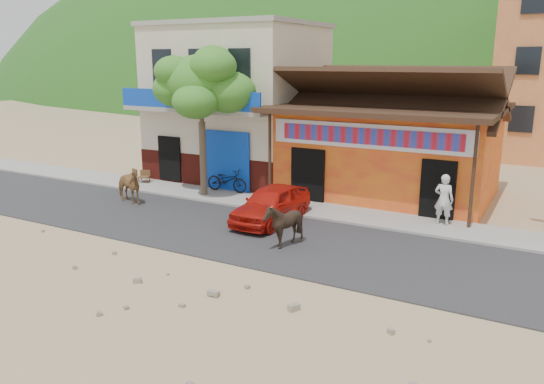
{
  "coord_description": "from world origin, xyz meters",
  "views": [
    {
      "loc": [
        8.17,
        -11.57,
        5.57
      ],
      "look_at": [
        0.17,
        3.0,
        1.4
      ],
      "focal_mm": 35.0,
      "sensor_mm": 36.0,
      "label": 1
    }
  ],
  "objects_px": {
    "cow_dark": "(284,225)",
    "cafe_chair_left": "(131,170)",
    "scooter": "(227,180)",
    "cafe_chair_right": "(144,171)",
    "tree": "(202,122)",
    "red_car": "(271,204)",
    "pedestrian": "(444,199)",
    "cow_tan": "(127,186)"
  },
  "relations": [
    {
      "from": "cow_dark",
      "to": "cafe_chair_right",
      "type": "xyz_separation_m",
      "value": [
        -9.44,
        4.34,
        -0.12
      ]
    },
    {
      "from": "cow_dark",
      "to": "pedestrian",
      "type": "relative_size",
      "value": 0.8
    },
    {
      "from": "red_car",
      "to": "cow_tan",
      "type": "bearing_deg",
      "value": -173.9
    },
    {
      "from": "pedestrian",
      "to": "red_car",
      "type": "bearing_deg",
      "value": 27.06
    },
    {
      "from": "cow_dark",
      "to": "cafe_chair_right",
      "type": "bearing_deg",
      "value": -145.26
    },
    {
      "from": "cow_dark",
      "to": "cafe_chair_left",
      "type": "xyz_separation_m",
      "value": [
        -10.14,
        4.24,
        -0.11
      ]
    },
    {
      "from": "pedestrian",
      "to": "cafe_chair_right",
      "type": "height_order",
      "value": "pedestrian"
    },
    {
      "from": "cafe_chair_left",
      "to": "cow_dark",
      "type": "bearing_deg",
      "value": -0.24
    },
    {
      "from": "cafe_chair_left",
      "to": "cafe_chair_right",
      "type": "bearing_deg",
      "value": 30.44
    },
    {
      "from": "scooter",
      "to": "cafe_chair_right",
      "type": "bearing_deg",
      "value": 91.66
    },
    {
      "from": "cow_tan",
      "to": "cow_dark",
      "type": "relative_size",
      "value": 1.15
    },
    {
      "from": "red_car",
      "to": "cafe_chair_right",
      "type": "distance_m",
      "value": 8.2
    },
    {
      "from": "cow_tan",
      "to": "cafe_chair_left",
      "type": "height_order",
      "value": "cow_tan"
    },
    {
      "from": "pedestrian",
      "to": "cafe_chair_left",
      "type": "bearing_deg",
      "value": 4.27
    },
    {
      "from": "red_car",
      "to": "pedestrian",
      "type": "distance_m",
      "value": 5.85
    },
    {
      "from": "pedestrian",
      "to": "cafe_chair_left",
      "type": "height_order",
      "value": "pedestrian"
    },
    {
      "from": "cow_tan",
      "to": "cow_dark",
      "type": "distance_m",
      "value": 7.94
    },
    {
      "from": "red_car",
      "to": "cow_dark",
      "type": "bearing_deg",
      "value": -51.58
    },
    {
      "from": "tree",
      "to": "scooter",
      "type": "height_order",
      "value": "tree"
    },
    {
      "from": "cow_dark",
      "to": "cafe_chair_right",
      "type": "height_order",
      "value": "cow_dark"
    },
    {
      "from": "cow_tan",
      "to": "cafe_chair_right",
      "type": "height_order",
      "value": "cow_tan"
    },
    {
      "from": "cow_dark",
      "to": "cafe_chair_left",
      "type": "bearing_deg",
      "value": -143.26
    },
    {
      "from": "cow_dark",
      "to": "cafe_chair_right",
      "type": "relative_size",
      "value": 1.4
    },
    {
      "from": "red_car",
      "to": "scooter",
      "type": "xyz_separation_m",
      "value": [
        -3.58,
        2.62,
        -0.07
      ]
    },
    {
      "from": "cow_tan",
      "to": "red_car",
      "type": "bearing_deg",
      "value": -72.35
    },
    {
      "from": "red_car",
      "to": "scooter",
      "type": "bearing_deg",
      "value": 145.13
    },
    {
      "from": "scooter",
      "to": "cafe_chair_left",
      "type": "xyz_separation_m",
      "value": [
        -5.0,
        -0.45,
        0.01
      ]
    },
    {
      "from": "cow_tan",
      "to": "pedestrian",
      "type": "bearing_deg",
      "value": -63.37
    },
    {
      "from": "tree",
      "to": "red_car",
      "type": "distance_m",
      "value": 5.16
    },
    {
      "from": "cow_dark",
      "to": "cafe_chair_left",
      "type": "height_order",
      "value": "cow_dark"
    },
    {
      "from": "cow_tan",
      "to": "red_car",
      "type": "distance_m",
      "value": 6.25
    },
    {
      "from": "scooter",
      "to": "cafe_chair_right",
      "type": "relative_size",
      "value": 1.88
    },
    {
      "from": "tree",
      "to": "cow_tan",
      "type": "xyz_separation_m",
      "value": [
        -2.05,
        -2.32,
        -2.4
      ]
    },
    {
      "from": "cafe_chair_left",
      "to": "cafe_chair_right",
      "type": "height_order",
      "value": "cafe_chair_left"
    },
    {
      "from": "red_car",
      "to": "cafe_chair_left",
      "type": "relative_size",
      "value": 3.72
    },
    {
      "from": "red_car",
      "to": "cafe_chair_left",
      "type": "distance_m",
      "value": 8.85
    },
    {
      "from": "pedestrian",
      "to": "cow_tan",
      "type": "bearing_deg",
      "value": 17.44
    },
    {
      "from": "pedestrian",
      "to": "scooter",
      "type": "bearing_deg",
      "value": 1.75
    },
    {
      "from": "cow_dark",
      "to": "tree",
      "type": "bearing_deg",
      "value": -154.48
    },
    {
      "from": "pedestrian",
      "to": "cafe_chair_right",
      "type": "distance_m",
      "value": 13.25
    },
    {
      "from": "pedestrian",
      "to": "cafe_chair_left",
      "type": "relative_size",
      "value": 1.72
    },
    {
      "from": "tree",
      "to": "cafe_chair_left",
      "type": "bearing_deg",
      "value": 175.07
    }
  ]
}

